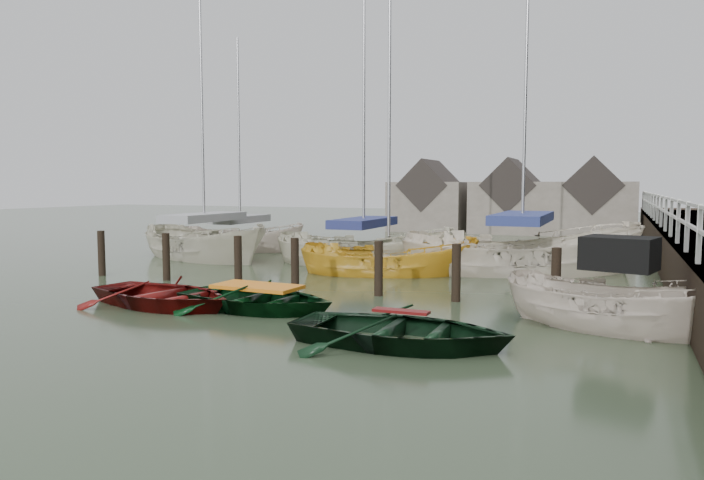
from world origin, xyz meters
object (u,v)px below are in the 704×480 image
at_px(sailboat_b, 364,263).
at_px(sailboat_e, 241,249).
at_px(rowboat_red, 164,306).
at_px(rowboat_dkgreen, 401,346).
at_px(rowboat_green, 258,310).
at_px(sailboat_a, 205,257).
at_px(sailboat_c, 389,273).
at_px(motorboat, 617,326).
at_px(sailboat_d, 521,271).

xyz_separation_m(sailboat_b, sailboat_e, (-6.72, 2.45, -0.00)).
relative_size(rowboat_red, rowboat_dkgreen, 1.00).
height_order(rowboat_red, rowboat_green, rowboat_red).
bearing_deg(sailboat_e, sailboat_a, -179.94).
distance_m(rowboat_dkgreen, sailboat_c, 8.94).
bearing_deg(motorboat, sailboat_e, 71.67).
relative_size(sailboat_b, sailboat_e, 1.22).
height_order(sailboat_c, sailboat_e, sailboat_c).
distance_m(rowboat_green, sailboat_b, 8.48).
xyz_separation_m(motorboat, sailboat_a, (-14.59, 6.79, -0.03)).
relative_size(rowboat_dkgreen, sailboat_b, 0.32).
bearing_deg(sailboat_a, motorboat, -94.06).
xyz_separation_m(rowboat_green, sailboat_b, (-0.81, 8.44, 0.07)).
height_order(rowboat_red, sailboat_b, sailboat_b).
relative_size(rowboat_red, sailboat_b, 0.32).
relative_size(rowboat_green, sailboat_a, 0.35).
bearing_deg(sailboat_d, sailboat_e, 58.15).
relative_size(sailboat_a, sailboat_b, 0.89).
distance_m(motorboat, sailboat_e, 17.96).
bearing_deg(sailboat_d, sailboat_a, 72.73).
relative_size(rowboat_red, rowboat_green, 1.04).
xyz_separation_m(rowboat_red, rowboat_dkgreen, (6.22, -1.27, 0.00)).
bearing_deg(rowboat_dkgreen, sailboat_c, 20.01).
relative_size(rowboat_red, sailboat_c, 0.36).
distance_m(sailboat_b, sailboat_d, 5.42).
relative_size(motorboat, sailboat_c, 0.43).
bearing_deg(motorboat, rowboat_red, 113.66).
xyz_separation_m(sailboat_b, sailboat_d, (5.42, 0.16, -0.01)).
distance_m(rowboat_dkgreen, sailboat_d, 10.34).
distance_m(rowboat_green, sailboat_c, 6.67).
relative_size(rowboat_green, motorboat, 0.80).
bearing_deg(sailboat_b, rowboat_dkgreen, -162.49).
distance_m(sailboat_d, sailboat_e, 12.36).
bearing_deg(rowboat_dkgreen, motorboat, -52.85).
height_order(rowboat_dkgreen, sailboat_d, sailboat_d).
height_order(rowboat_red, motorboat, motorboat).
bearing_deg(rowboat_green, rowboat_dkgreen, -110.45).
bearing_deg(sailboat_d, motorboat, 179.48).
relative_size(sailboat_b, sailboat_d, 0.96).
relative_size(motorboat, sailboat_e, 0.47).
height_order(sailboat_a, sailboat_c, sailboat_c).
xyz_separation_m(rowboat_red, rowboat_green, (2.24, 0.45, 0.00)).
relative_size(sailboat_c, sailboat_d, 0.86).
xyz_separation_m(rowboat_green, sailboat_a, (-7.13, 7.81, 0.06)).
relative_size(rowboat_red, sailboat_d, 0.31).
relative_size(motorboat, sailboat_d, 0.37).
bearing_deg(rowboat_red, sailboat_c, -13.09).
xyz_separation_m(motorboat, sailboat_c, (-6.69, 5.61, -0.07)).
height_order(sailboat_b, sailboat_e, sailboat_b).
height_order(rowboat_dkgreen, sailboat_c, sailboat_c).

